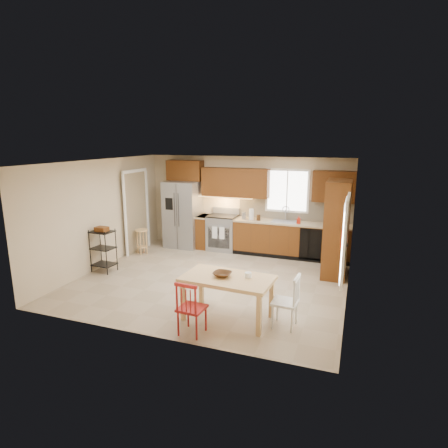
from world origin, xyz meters
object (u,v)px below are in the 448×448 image
at_px(soap_bottle, 299,220).
at_px(dining_table, 227,298).
at_px(range_stove, 223,233).
at_px(table_jar, 248,276).
at_px(table_bowl, 222,277).
at_px(bar_stool, 142,242).
at_px(chair_white, 285,301).
at_px(refrigerator, 183,214).
at_px(chair_red, 192,307).
at_px(utility_cart, 103,250).
at_px(fire_extinguisher, 344,239).
at_px(pantry, 337,229).

distance_m(soap_bottle, dining_table, 3.75).
relative_size(range_stove, table_jar, 7.68).
distance_m(table_bowl, bar_stool, 4.18).
xyz_separation_m(chair_white, bar_stool, (-4.25, 2.60, -0.11)).
bearing_deg(soap_bottle, chair_white, -84.18).
bearing_deg(chair_white, range_stove, 36.69).
bearing_deg(refrigerator, bar_stool, -124.40).
bearing_deg(table_bowl, bar_stool, 140.40).
height_order(range_stove, chair_red, range_stove).
bearing_deg(utility_cart, dining_table, -15.93).
xyz_separation_m(dining_table, table_bowl, (-0.09, 0.00, 0.37)).
relative_size(refrigerator, chair_white, 2.09).
distance_m(soap_bottle, table_jar, 3.57).
distance_m(dining_table, table_bowl, 0.38).
bearing_deg(utility_cart, table_jar, -13.04).
relative_size(range_stove, fire_extinguisher, 2.56).
relative_size(pantry, chair_red, 2.42).
xyz_separation_m(soap_bottle, fire_extinguisher, (1.15, -1.95, 0.10)).
height_order(chair_red, utility_cart, utility_cart).
xyz_separation_m(dining_table, utility_cart, (-3.40, 1.21, 0.13)).
bearing_deg(refrigerator, table_bowl, -55.71).
relative_size(soap_bottle, pantry, 0.09).
relative_size(range_stove, utility_cart, 0.94).
relative_size(pantry, fire_extinguisher, 5.83).
relative_size(soap_bottle, chair_red, 0.22).
bearing_deg(utility_cart, pantry, 20.99).
distance_m(pantry, fire_extinguisher, 1.07).
height_order(pantry, fire_extinguisher, pantry).
distance_m(pantry, table_bowl, 3.21).
distance_m(soap_bottle, fire_extinguisher, 2.27).
bearing_deg(table_bowl, table_jar, 12.53).
xyz_separation_m(refrigerator, dining_table, (2.60, -3.67, -0.55)).
height_order(table_bowl, utility_cart, utility_cart).
height_order(table_jar, bar_stool, table_jar).
bearing_deg(dining_table, soap_bottle, 84.54).
height_order(range_stove, chair_white, range_stove).
height_order(chair_white, table_bowl, chair_white).
bearing_deg(chair_white, bar_stool, 62.15).
distance_m(soap_bottle, chair_white, 3.66).
height_order(soap_bottle, fire_extinguisher, fire_extinguisher).
bearing_deg(pantry, chair_white, -102.21).
relative_size(dining_table, chair_red, 1.70).
bearing_deg(bar_stool, table_bowl, -30.48).
height_order(pantry, bar_stool, pantry).
xyz_separation_m(refrigerator, range_stove, (1.15, 0.06, -0.45)).
bearing_deg(table_jar, soap_bottle, 85.82).
bearing_deg(table_bowl, soap_bottle, 79.50).
bearing_deg(soap_bottle, chair_red, -102.26).
bearing_deg(pantry, fire_extinguisher, -79.22).
xyz_separation_m(refrigerator, chair_red, (2.25, -4.32, -0.48)).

